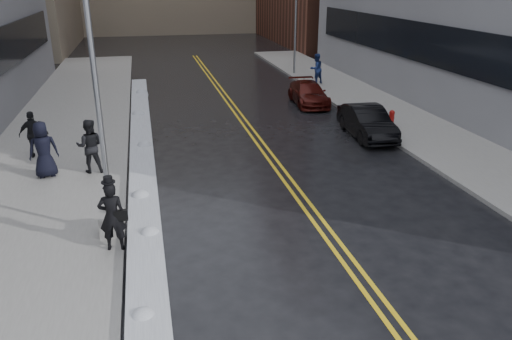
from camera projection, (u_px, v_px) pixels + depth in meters
ground at (247, 262)px, 12.50m from camera, size 160.00×160.00×0.00m
sidewalk_west at (59, 149)px, 20.38m from camera, size 5.50×50.00×0.15m
sidewalk_east at (410, 126)px, 23.62m from camera, size 4.00×50.00×0.15m
lane_line_left at (253, 138)px, 22.07m from camera, size 0.12×50.00×0.01m
lane_line_right at (259, 137)px, 22.13m from camera, size 0.12×50.00×0.01m
snow_ridge at (142, 157)px, 19.21m from camera, size 0.90×30.00×0.34m
lamppost at (103, 151)px, 12.72m from camera, size 0.65×0.65×7.62m
fire_hydrant at (392, 117)px, 23.24m from camera, size 0.26×0.26×0.73m
traffic_signal at (295, 26)px, 34.82m from camera, size 0.16×0.20×6.00m
pedestrian_fedora at (112, 216)px, 12.49m from camera, size 0.71×0.50×1.84m
pedestrian_b at (90, 146)px, 17.52m from camera, size 0.98×0.79×1.92m
pedestrian_c at (43, 150)px, 17.08m from camera, size 1.09×0.84×1.98m
pedestrian_d at (34, 134)px, 19.02m from camera, size 1.09×0.53×1.80m
pedestrian_east at (316, 69)px, 32.16m from camera, size 1.12×1.00×1.91m
car_black at (367, 122)px, 21.96m from camera, size 1.68×4.23×1.37m
car_maroon at (309, 93)px, 27.63m from camera, size 2.01×4.31×1.22m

